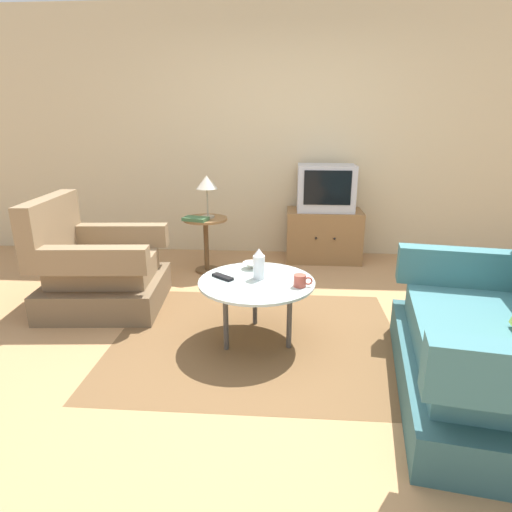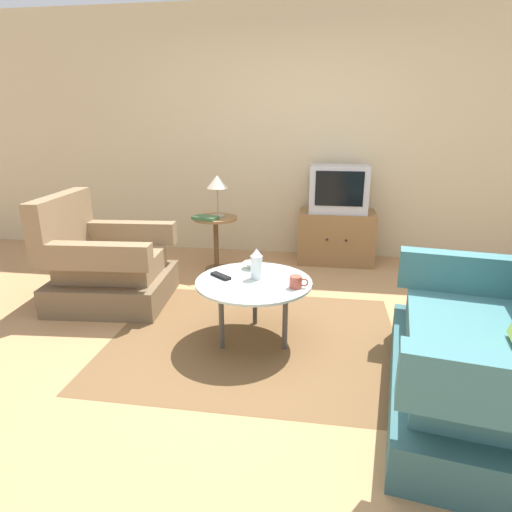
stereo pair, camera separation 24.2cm
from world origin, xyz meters
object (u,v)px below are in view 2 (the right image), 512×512
couch (493,360)px  book (205,218)px  television (339,189)px  armchair (105,267)px  tv_stand (336,237)px  bowl (252,265)px  coffee_table (254,286)px  side_table (216,233)px  mug (296,282)px  vase (256,264)px  tv_remote_dark (221,276)px  table_lamp (217,184)px

couch → book: couch is taller
television → book: television is taller
armchair → tv_stand: (1.98, 1.40, -0.02)m
bowl → coffee_table: bearing=-77.4°
couch → side_table: bearing=54.1°
couch → tv_stand: size_ratio=1.99×
armchair → couch: armchair is taller
side_table → mug: (0.92, -1.50, 0.09)m
coffee_table → book: bearing=118.1°
vase → tv_remote_dark: size_ratio=1.29×
bowl → book: size_ratio=0.49×
armchair → side_table: armchair is taller
armchair → tv_stand: size_ratio=1.22×
coffee_table → bowl: bearing=102.6°
television → mug: bearing=-99.0°
table_lamp → mug: size_ratio=3.34×
tv_stand → tv_remote_dark: 2.07m
armchair → tv_remote_dark: armchair is taller
tv_stand → bowl: 1.79m
table_lamp → television: bearing=21.3°
coffee_table → table_lamp: table_lamp is taller
coffee_table → vase: vase is taller
couch → coffee_table: 1.49m
tv_stand → book: (-1.30, -0.61, 0.30)m
armchair → couch: size_ratio=0.61×
tv_stand → vase: vase is taller
table_lamp → tv_remote_dark: bearing=-75.8°
side_table → book: bearing=-119.5°
table_lamp → mug: table_lamp is taller
tv_remote_dark → table_lamp: bearing=-37.2°
side_table → bowl: 1.30m
side_table → book: book is taller
tv_stand → table_lamp: (-1.21, -0.47, 0.62)m
coffee_table → table_lamp: (-0.60, 1.43, 0.49)m
coffee_table → book: (-0.69, 1.29, 0.17)m
couch → vase: 1.52m
armchair → side_table: 1.19m
tv_stand → bowl: (-0.67, -1.65, 0.19)m
couch → table_lamp: 2.88m
armchair → side_table: size_ratio=1.75×
couch → side_table: (-1.99, 2.00, 0.10)m
tv_stand → television: bearing=90.0°
television → tv_remote_dark: bearing=-114.4°
side_table → coffee_table: bearing=-66.4°
television → vase: 1.97m
television → table_lamp: 1.30m
bowl → side_table: bearing=115.8°
television → tv_remote_dark: size_ratio=3.61×
armchair → tv_remote_dark: 1.24m
vase → bowl: (-0.07, 0.20, -0.08)m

